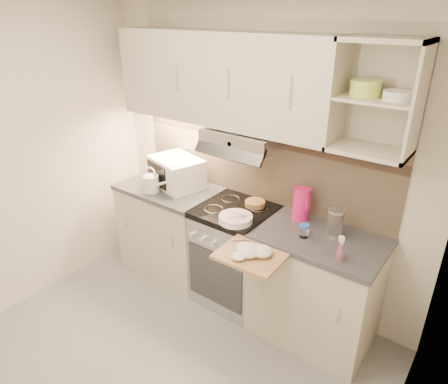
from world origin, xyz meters
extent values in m
plane|color=gray|center=(0.00, 0.00, 0.00)|extent=(3.00, 3.00, 0.00)
cube|color=beige|center=(0.00, 1.40, 1.25)|extent=(3.00, 0.04, 2.50)
cube|color=beige|center=(-1.50, 0.00, 1.25)|extent=(0.04, 2.80, 2.50)
cube|color=beige|center=(1.50, 0.00, 1.25)|extent=(0.04, 2.80, 2.50)
cube|color=tan|center=(0.00, 1.39, 1.22)|extent=(2.40, 0.02, 0.64)
cube|color=#3A2A20|center=(0.00, 1.38, 1.42)|extent=(2.40, 0.01, 0.08)
cube|color=beige|center=(-0.25, 1.23, 1.90)|extent=(1.90, 0.34, 0.70)
cube|color=beige|center=(0.95, 1.23, 1.90)|extent=(0.50, 0.34, 0.70)
cylinder|color=#B5D150|center=(0.87, 1.23, 1.95)|extent=(0.19, 0.19, 0.10)
cylinder|color=white|center=(1.07, 1.23, 1.93)|extent=(0.18, 0.18, 0.06)
cube|color=#B7B7BC|center=(0.00, 1.20, 1.48)|extent=(0.60, 0.40, 0.12)
cube|color=beige|center=(-0.75, 1.10, 0.43)|extent=(0.90, 0.60, 0.86)
cube|color=#47474C|center=(-0.75, 1.10, 0.88)|extent=(0.92, 0.62, 0.04)
cube|color=beige|center=(0.75, 1.10, 0.43)|extent=(0.90, 0.60, 0.86)
cube|color=#47474C|center=(0.75, 1.10, 0.88)|extent=(0.92, 0.62, 0.04)
cube|color=#B7B7BC|center=(0.00, 1.10, 0.42)|extent=(0.60, 0.58, 0.85)
cube|color=black|center=(0.00, 1.10, 0.88)|extent=(0.60, 0.60, 0.05)
cube|color=white|center=(-0.71, 1.16, 1.03)|extent=(0.55, 0.46, 0.27)
cube|color=black|center=(-0.71, 0.98, 1.03)|extent=(0.30, 0.10, 0.21)
cylinder|color=white|center=(-0.80, 0.93, 0.98)|extent=(0.14, 0.14, 0.15)
cone|color=white|center=(-0.69, 0.94, 1.00)|extent=(0.20, 0.06, 0.12)
torus|color=white|center=(-0.80, 0.93, 1.07)|extent=(0.12, 0.03, 0.12)
cylinder|color=white|center=(0.12, 0.92, 0.91)|extent=(0.26, 0.26, 0.02)
cylinder|color=white|center=(0.12, 0.92, 0.92)|extent=(0.26, 0.26, 0.02)
cylinder|color=white|center=(0.12, 0.92, 0.94)|extent=(0.26, 0.26, 0.02)
cube|color=silver|center=(0.12, 0.92, 0.95)|extent=(0.17, 0.05, 0.01)
cylinder|color=#9C6C47|center=(0.10, 1.24, 0.92)|extent=(0.17, 0.17, 0.04)
cylinder|color=#E41966|center=(0.50, 1.26, 1.03)|extent=(0.13, 0.13, 0.26)
cube|color=#E41966|center=(0.57, 1.24, 1.06)|extent=(0.02, 0.04, 0.11)
cylinder|color=silver|center=(0.82, 1.15, 1.00)|extent=(0.11, 0.11, 0.20)
cylinder|color=#B7B7BC|center=(0.82, 1.15, 1.11)|extent=(0.12, 0.12, 0.02)
cylinder|color=white|center=(0.65, 1.03, 0.94)|extent=(0.06, 0.06, 0.08)
cylinder|color=blue|center=(0.65, 1.03, 0.99)|extent=(0.07, 0.07, 0.02)
cone|color=pink|center=(0.96, 0.91, 0.96)|extent=(0.07, 0.07, 0.12)
cube|color=tan|center=(0.45, 0.66, 0.87)|extent=(0.45, 0.41, 0.02)
camera|label=1|loc=(1.66, -1.30, 2.40)|focal=32.00mm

